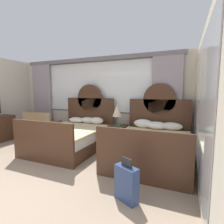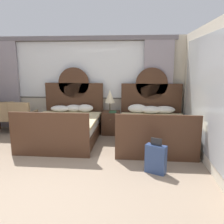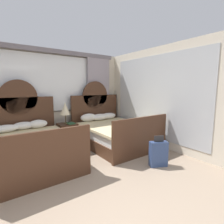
{
  "view_description": "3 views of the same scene",
  "coord_description": "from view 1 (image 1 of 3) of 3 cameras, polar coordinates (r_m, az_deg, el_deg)",
  "views": [
    {
      "loc": [
        2.73,
        -1.33,
        1.6
      ],
      "look_at": [
        1.33,
        2.0,
        1.17
      ],
      "focal_mm": 27.97,
      "sensor_mm": 36.0,
      "label": 1
    },
    {
      "loc": [
        1.6,
        -3.07,
        1.94
      ],
      "look_at": [
        1.14,
        1.7,
        0.95
      ],
      "focal_mm": 38.18,
      "sensor_mm": 36.0,
      "label": 2
    },
    {
      "loc": [
        -0.76,
        -1.22,
        1.62
      ],
      "look_at": [
        1.41,
        1.79,
        1.09
      ],
      "focal_mm": 27.52,
      "sensor_mm": 36.0,
      "label": 3
    }
  ],
  "objects": [
    {
      "name": "bed_near_window",
      "position": [
        5.06,
        -12.81,
        -7.55
      ],
      "size": [
        1.69,
        2.18,
        1.82
      ],
      "color": "#472B1C",
      "rests_on": "ground_plane"
    },
    {
      "name": "wall_back_window",
      "position": [
        5.84,
        -5.14,
        5.21
      ],
      "size": [
        5.96,
        0.22,
        2.7
      ],
      "color": "beige",
      "rests_on": "ground_plane"
    },
    {
      "name": "armchair_by_window_left",
      "position": [
        6.27,
        -20.32,
        -3.76
      ],
      "size": [
        0.63,
        0.63,
        0.9
      ],
      "color": "tan",
      "rests_on": "ground_plane"
    },
    {
      "name": "nightstand_between_beds",
      "position": [
        5.13,
        1.87,
        -7.71
      ],
      "size": [
        0.48,
        0.5,
        0.63
      ],
      "color": "#472B1C",
      "rests_on": "ground_plane"
    },
    {
      "name": "armchair_by_window_centre",
      "position": [
        6.66,
        -23.88,
        -3.31
      ],
      "size": [
        0.7,
        0.7,
        0.9
      ],
      "color": "tan",
      "rests_on": "ground_plane"
    },
    {
      "name": "book_on_nightstand",
      "position": [
        4.95,
        2.16,
        -4.35
      ],
      "size": [
        0.18,
        0.26,
        0.03
      ],
      "color": "#285133",
      "rests_on": "nightstand_between_beds"
    },
    {
      "name": "suitcase_on_floor",
      "position": [
        2.75,
        4.75,
        -22.22
      ],
      "size": [
        0.4,
        0.3,
        0.65
      ],
      "color": "navy",
      "rests_on": "ground_plane"
    },
    {
      "name": "armchair_by_window_right",
      "position": [
        6.66,
        -23.79,
        -3.32
      ],
      "size": [
        0.77,
        0.77,
        0.9
      ],
      "color": "tan",
      "rests_on": "ground_plane"
    },
    {
      "name": "wall_right_mirror",
      "position": [
        2.99,
        28.11,
        1.23
      ],
      "size": [
        0.08,
        4.43,
        2.7
      ],
      "color": "beige",
      "rests_on": "ground_plane"
    },
    {
      "name": "bed_near_mirror",
      "position": [
        4.22,
        12.94,
        -10.41
      ],
      "size": [
        1.69,
        2.18,
        1.82
      ],
      "color": "#472B1C",
      "rests_on": "ground_plane"
    },
    {
      "name": "table_lamp_on_nightstand",
      "position": [
        5.03,
        1.62,
        0.44
      ],
      "size": [
        0.27,
        0.27,
        0.6
      ],
      "color": "brown",
      "rests_on": "nightstand_between_beds"
    }
  ]
}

